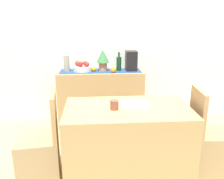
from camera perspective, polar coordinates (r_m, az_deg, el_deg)
The scene contains 21 objects.
ground_plane at distance 3.03m, azimuth 2.12°, elevation -15.09°, with size 6.40×6.40×0.02m, color tan.
room_wall_rear at distance 3.76m, azimuth 0.36°, elevation 13.13°, with size 6.40×0.06×2.70m, color silver.
sideboard_console at distance 3.67m, azimuth -2.62°, elevation -1.95°, with size 1.24×0.42×0.82m, color tan.
table_runner at distance 3.56m, azimuth -2.71°, elevation 4.37°, with size 1.17×0.32×0.01m, color navy.
fruit_bowl at distance 3.56m, azimuth -6.96°, elevation 4.88°, with size 0.27×0.27×0.07m, color silver.
apple_upper at distance 3.58m, azimuth -8.10°, elevation 6.09°, with size 0.07×0.07×0.07m, color #A8332B.
apple_front at distance 3.49m, azimuth -7.39°, elevation 5.87°, with size 0.07×0.07×0.07m, color red.
apple_rear at distance 3.58m, azimuth -6.28°, elevation 6.10°, with size 0.06×0.06×0.06m, color red.
apple_left at distance 3.49m, azimuth -5.88°, elevation 5.86°, with size 0.07×0.07×0.07m, color #AF2827.
apple_center at distance 3.63m, azimuth -7.35°, elevation 6.23°, with size 0.07×0.07×0.07m, color #90A82F.
wine_bottle at distance 3.56m, azimuth 1.61°, elevation 6.08°, with size 0.07×0.07×0.27m.
coffee_maker at distance 3.57m, azimuth 4.50°, elevation 6.68°, with size 0.16×0.18×0.29m, color black.
ceramic_vase at distance 3.56m, azimuth -10.56°, elevation 6.02°, with size 0.08×0.08×0.24m, color gray.
potted_plant at distance 3.53m, azimuth -2.17°, elevation 7.24°, with size 0.18×0.18×0.31m.
orange_loose_mid at distance 3.45m, azimuth 0.29°, elevation 4.59°, with size 0.08×0.08×0.08m, color orange.
orange_loose_far at distance 3.53m, azimuth -4.29°, elevation 4.74°, with size 0.07×0.07×0.07m, color orange.
dining_table at distance 2.53m, azimuth 3.53°, elevation -12.09°, with size 1.22×0.71×0.74m, color tan.
open_book at distance 2.44m, azimuth 5.16°, elevation -3.46°, with size 0.28×0.21×0.02m, color white.
coffee_cup at distance 2.31m, azimuth 0.54°, elevation -3.61°, with size 0.08×0.08×0.09m, color brown.
chair_near_window at distance 2.62m, azimuth -16.47°, elevation -14.27°, with size 0.45×0.45×0.90m.
chair_by_corner at distance 2.82m, azimuth 21.82°, elevation -12.49°, with size 0.43×0.43×0.90m.
Camera 1 is at (-0.29, -2.56, 1.59)m, focal length 39.08 mm.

